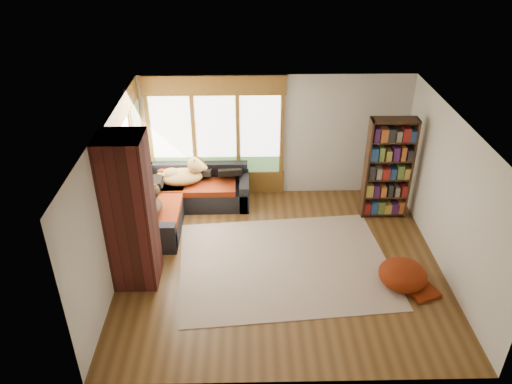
# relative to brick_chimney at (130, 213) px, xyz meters

# --- Properties ---
(floor) EXTENTS (5.50, 5.50, 0.00)m
(floor) POSITION_rel_brick_chimney_xyz_m (2.40, 0.35, -1.30)
(floor) COLOR #503216
(floor) RESTS_ON ground
(ceiling) EXTENTS (5.50, 5.50, 0.00)m
(ceiling) POSITION_rel_brick_chimney_xyz_m (2.40, 0.35, 1.30)
(ceiling) COLOR white
(wall_back) EXTENTS (5.50, 0.04, 2.60)m
(wall_back) POSITION_rel_brick_chimney_xyz_m (2.40, 2.85, 0.00)
(wall_back) COLOR silver
(wall_back) RESTS_ON ground
(wall_front) EXTENTS (5.50, 0.04, 2.60)m
(wall_front) POSITION_rel_brick_chimney_xyz_m (2.40, -2.15, 0.00)
(wall_front) COLOR silver
(wall_front) RESTS_ON ground
(wall_left) EXTENTS (0.04, 5.00, 2.60)m
(wall_left) POSITION_rel_brick_chimney_xyz_m (-0.35, 0.35, 0.00)
(wall_left) COLOR silver
(wall_left) RESTS_ON ground
(wall_right) EXTENTS (0.04, 5.00, 2.60)m
(wall_right) POSITION_rel_brick_chimney_xyz_m (5.15, 0.35, 0.00)
(wall_right) COLOR silver
(wall_right) RESTS_ON ground
(windows_back) EXTENTS (2.82, 0.10, 1.90)m
(windows_back) POSITION_rel_brick_chimney_xyz_m (1.20, 2.82, 0.05)
(windows_back) COLOR brown
(windows_back) RESTS_ON wall_back
(windows_left) EXTENTS (0.10, 2.62, 1.90)m
(windows_left) POSITION_rel_brick_chimney_xyz_m (-0.32, 1.55, 0.05)
(windows_left) COLOR brown
(windows_left) RESTS_ON wall_left
(roller_blind) EXTENTS (0.03, 0.72, 0.90)m
(roller_blind) POSITION_rel_brick_chimney_xyz_m (-0.29, 2.38, 0.45)
(roller_blind) COLOR gray
(roller_blind) RESTS_ON wall_left
(brick_chimney) EXTENTS (0.70, 0.70, 2.60)m
(brick_chimney) POSITION_rel_brick_chimney_xyz_m (0.00, 0.00, 0.00)
(brick_chimney) COLOR #471914
(brick_chimney) RESTS_ON ground
(sectional_sofa) EXTENTS (2.20, 2.20, 0.80)m
(sectional_sofa) POSITION_rel_brick_chimney_xyz_m (0.45, 2.05, -1.00)
(sectional_sofa) COLOR black
(sectional_sofa) RESTS_ON ground
(area_rug) EXTENTS (3.84, 3.06, 0.01)m
(area_rug) POSITION_rel_brick_chimney_xyz_m (2.46, 0.32, -1.29)
(area_rug) COLOR beige
(area_rug) RESTS_ON ground
(bookshelf) EXTENTS (0.88, 0.29, 2.06)m
(bookshelf) POSITION_rel_brick_chimney_xyz_m (4.54, 1.88, -0.27)
(bookshelf) COLOR #382112
(bookshelf) RESTS_ON ground
(pouf) EXTENTS (0.90, 0.90, 0.43)m
(pouf) POSITION_rel_brick_chimney_xyz_m (4.35, -0.26, -1.07)
(pouf) COLOR maroon
(pouf) RESTS_ON area_rug
(dog_tan) EXTENTS (0.97, 0.67, 0.50)m
(dog_tan) POSITION_rel_brick_chimney_xyz_m (0.57, 2.32, -0.51)
(dog_tan) COLOR olive
(dog_tan) RESTS_ON sectional_sofa
(dog_brindle) EXTENTS (0.56, 0.82, 0.42)m
(dog_brindle) POSITION_rel_brick_chimney_xyz_m (0.04, 1.23, -0.55)
(dog_brindle) COLOR black
(dog_brindle) RESTS_ON sectional_sofa
(throw_pillows) EXTENTS (1.98, 1.68, 0.45)m
(throw_pillows) POSITION_rel_brick_chimney_xyz_m (0.48, 2.20, -0.52)
(throw_pillows) COLOR black
(throw_pillows) RESTS_ON sectional_sofa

